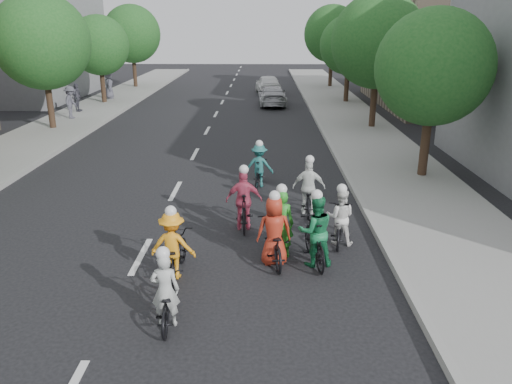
{
  "coord_description": "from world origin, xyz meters",
  "views": [
    {
      "loc": [
        2.99,
        -11.01,
        5.42
      ],
      "look_at": [
        2.79,
        1.99,
        1.0
      ],
      "focal_mm": 35.0,
      "sensor_mm": 36.0,
      "label": 1
    }
  ],
  "objects_px": {
    "spectator_0": "(71,102)",
    "spectator_2": "(109,85)",
    "cyclist_4": "(274,238)",
    "spectator_1": "(77,97)",
    "cyclist_0": "(167,298)",
    "cyclist_1": "(315,236)",
    "cyclist_2": "(173,251)",
    "cyclist_5": "(281,230)",
    "follow_car_trail": "(268,84)",
    "cyclist_7": "(259,168)",
    "follow_car_lead": "(273,96)",
    "cyclist_6": "(340,222)",
    "cyclist_3": "(244,205)",
    "cyclist_8": "(308,193)"
  },
  "relations": [
    {
      "from": "spectator_0",
      "to": "spectator_2",
      "type": "distance_m",
      "value": 8.04
    },
    {
      "from": "cyclist_0",
      "to": "spectator_2",
      "type": "bearing_deg",
      "value": -75.66
    },
    {
      "from": "cyclist_6",
      "to": "cyclist_7",
      "type": "bearing_deg",
      "value": -55.28
    },
    {
      "from": "cyclist_7",
      "to": "spectator_1",
      "type": "xyz_separation_m",
      "value": [
        -11.49,
        14.44,
        0.38
      ]
    },
    {
      "from": "cyclist_0",
      "to": "cyclist_5",
      "type": "height_order",
      "value": "cyclist_5"
    },
    {
      "from": "cyclist_3",
      "to": "spectator_1",
      "type": "relative_size",
      "value": 1.06
    },
    {
      "from": "cyclist_4",
      "to": "follow_car_lead",
      "type": "xyz_separation_m",
      "value": [
        0.34,
        23.85,
        0.03
      ]
    },
    {
      "from": "cyclist_4",
      "to": "spectator_0",
      "type": "height_order",
      "value": "spectator_0"
    },
    {
      "from": "cyclist_0",
      "to": "cyclist_7",
      "type": "height_order",
      "value": "cyclist_7"
    },
    {
      "from": "cyclist_3",
      "to": "cyclist_6",
      "type": "xyz_separation_m",
      "value": [
        2.49,
        -0.93,
        -0.1
      ]
    },
    {
      "from": "cyclist_2",
      "to": "spectator_2",
      "type": "height_order",
      "value": "spectator_2"
    },
    {
      "from": "cyclist_6",
      "to": "spectator_1",
      "type": "distance_m",
      "value": 23.49
    },
    {
      "from": "spectator_0",
      "to": "spectator_1",
      "type": "bearing_deg",
      "value": 11.02
    },
    {
      "from": "cyclist_8",
      "to": "cyclist_2",
      "type": "bearing_deg",
      "value": 54.47
    },
    {
      "from": "cyclist_7",
      "to": "follow_car_lead",
      "type": "bearing_deg",
      "value": -83.56
    },
    {
      "from": "cyclist_3",
      "to": "cyclist_0",
      "type": "bearing_deg",
      "value": 73.12
    },
    {
      "from": "cyclist_4",
      "to": "follow_car_trail",
      "type": "bearing_deg",
      "value": -97.83
    },
    {
      "from": "cyclist_1",
      "to": "cyclist_3",
      "type": "relative_size",
      "value": 1.05
    },
    {
      "from": "cyclist_3",
      "to": "cyclist_2",
      "type": "bearing_deg",
      "value": 60.83
    },
    {
      "from": "follow_car_trail",
      "to": "spectator_1",
      "type": "bearing_deg",
      "value": 32.5
    },
    {
      "from": "cyclist_0",
      "to": "spectator_2",
      "type": "xyz_separation_m",
      "value": [
        -9.49,
        28.51,
        0.59
      ]
    },
    {
      "from": "cyclist_3",
      "to": "cyclist_6",
      "type": "bearing_deg",
      "value": 158.17
    },
    {
      "from": "cyclist_5",
      "to": "follow_car_trail",
      "type": "distance_m",
      "value": 29.43
    },
    {
      "from": "cyclist_5",
      "to": "follow_car_lead",
      "type": "relative_size",
      "value": 0.41
    },
    {
      "from": "cyclist_5",
      "to": "spectator_2",
      "type": "xyz_separation_m",
      "value": [
        -11.73,
        25.53,
        0.47
      ]
    },
    {
      "from": "cyclist_3",
      "to": "cyclist_4",
      "type": "xyz_separation_m",
      "value": [
        0.78,
        -2.07,
        -0.05
      ]
    },
    {
      "from": "cyclist_7",
      "to": "cyclist_0",
      "type": "bearing_deg",
      "value": 87.63
    },
    {
      "from": "spectator_0",
      "to": "cyclist_1",
      "type": "bearing_deg",
      "value": -146.61
    },
    {
      "from": "cyclist_1",
      "to": "spectator_1",
      "type": "relative_size",
      "value": 1.11
    },
    {
      "from": "cyclist_2",
      "to": "spectator_1",
      "type": "height_order",
      "value": "spectator_1"
    },
    {
      "from": "cyclist_0",
      "to": "cyclist_7",
      "type": "bearing_deg",
      "value": -105.26
    },
    {
      "from": "cyclist_6",
      "to": "spectator_1",
      "type": "xyz_separation_m",
      "value": [
        -13.59,
        19.15,
        0.44
      ]
    },
    {
      "from": "spectator_0",
      "to": "cyclist_5",
      "type": "bearing_deg",
      "value": -147.64
    },
    {
      "from": "cyclist_4",
      "to": "spectator_1",
      "type": "xyz_separation_m",
      "value": [
        -11.89,
        20.3,
        0.39
      ]
    },
    {
      "from": "cyclist_2",
      "to": "spectator_2",
      "type": "distance_m",
      "value": 28.25
    },
    {
      "from": "cyclist_2",
      "to": "cyclist_4",
      "type": "xyz_separation_m",
      "value": [
        2.25,
        0.72,
        0.01
      ]
    },
    {
      "from": "cyclist_5",
      "to": "spectator_2",
      "type": "distance_m",
      "value": 28.1
    },
    {
      "from": "follow_car_trail",
      "to": "spectator_1",
      "type": "distance_m",
      "value": 15.3
    },
    {
      "from": "spectator_2",
      "to": "cyclist_7",
      "type": "bearing_deg",
      "value": -170.41
    },
    {
      "from": "cyclist_0",
      "to": "cyclist_4",
      "type": "height_order",
      "value": "cyclist_4"
    },
    {
      "from": "cyclist_0",
      "to": "spectator_1",
      "type": "height_order",
      "value": "spectator_1"
    },
    {
      "from": "cyclist_1",
      "to": "cyclist_2",
      "type": "xyz_separation_m",
      "value": [
        -3.2,
        -0.66,
        -0.08
      ]
    },
    {
      "from": "cyclist_6",
      "to": "follow_car_lead",
      "type": "distance_m",
      "value": 22.75
    },
    {
      "from": "cyclist_2",
      "to": "cyclist_7",
      "type": "height_order",
      "value": "cyclist_2"
    },
    {
      "from": "follow_car_lead",
      "to": "spectator_1",
      "type": "height_order",
      "value": "spectator_1"
    },
    {
      "from": "cyclist_2",
      "to": "cyclist_7",
      "type": "bearing_deg",
      "value": -100.04
    },
    {
      "from": "cyclist_5",
      "to": "cyclist_6",
      "type": "bearing_deg",
      "value": -146.93
    },
    {
      "from": "cyclist_1",
      "to": "follow_car_lead",
      "type": "bearing_deg",
      "value": -96.67
    },
    {
      "from": "cyclist_0",
      "to": "cyclist_4",
      "type": "distance_m",
      "value": 3.29
    },
    {
      "from": "cyclist_0",
      "to": "cyclist_1",
      "type": "height_order",
      "value": "cyclist_1"
    }
  ]
}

